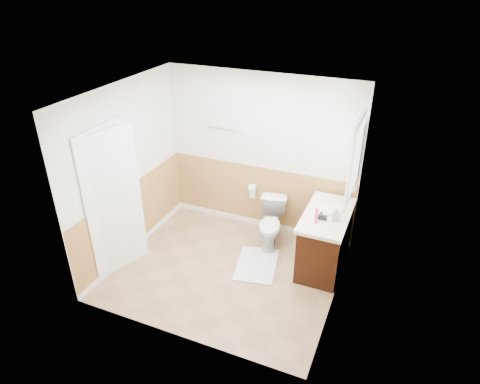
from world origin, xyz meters
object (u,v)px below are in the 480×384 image
at_px(bath_mat, 257,265).
at_px(lotion_bottle, 316,216).
at_px(soap_dispenser, 336,214).
at_px(vanity_cabinet, 325,241).
at_px(toilet, 271,224).

bearing_deg(bath_mat, lotion_bottle, 7.59).
distance_m(bath_mat, soap_dispenser, 1.38).
bearing_deg(vanity_cabinet, bath_mat, -155.94).
relative_size(vanity_cabinet, soap_dispenser, 6.00).
bearing_deg(lotion_bottle, vanity_cabinet, 70.53).
distance_m(toilet, lotion_bottle, 1.09).
relative_size(bath_mat, lotion_bottle, 3.64).
distance_m(lotion_bottle, soap_dispenser, 0.27).
distance_m(toilet, soap_dispenser, 1.19).
bearing_deg(toilet, bath_mat, -101.59).
xyz_separation_m(bath_mat, soap_dispenser, (0.98, 0.26, 0.93)).
xyz_separation_m(vanity_cabinet, lotion_bottle, (-0.10, -0.28, 0.56)).
bearing_deg(lotion_bottle, soap_dispenser, 35.80).
bearing_deg(soap_dispenser, lotion_bottle, -144.20).
bearing_deg(vanity_cabinet, toilet, 167.01).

